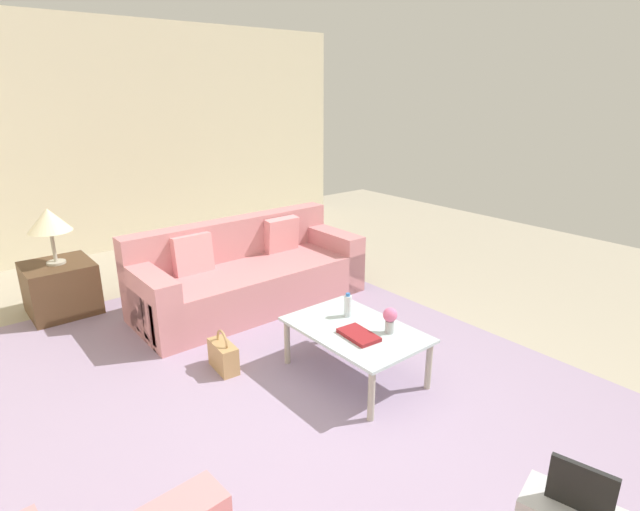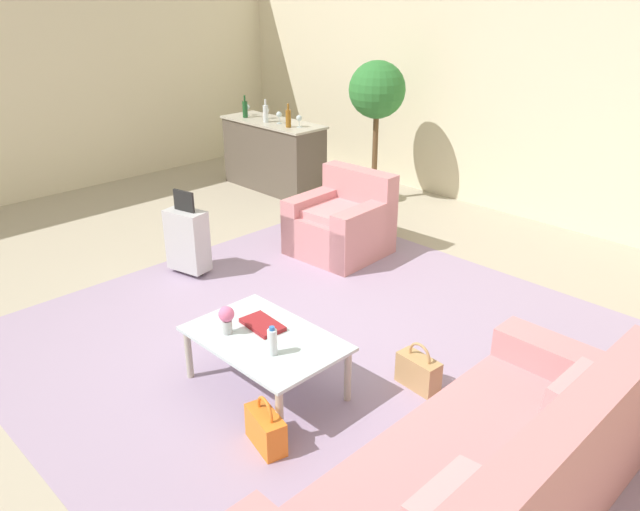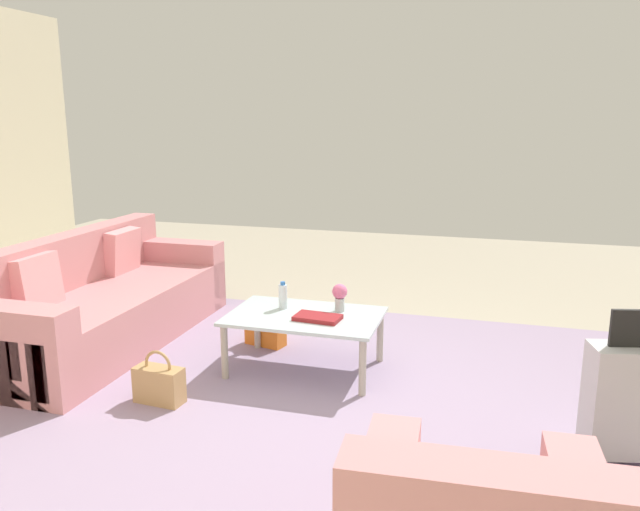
% 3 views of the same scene
% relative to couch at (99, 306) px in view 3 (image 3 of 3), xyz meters
% --- Properties ---
extents(ground_plane, '(12.00, 12.00, 0.00)m').
position_rel_couch_xyz_m(ground_plane, '(-2.20, 0.60, -0.30)').
color(ground_plane, '#A89E89').
extents(area_rug, '(5.20, 4.40, 0.01)m').
position_rel_couch_xyz_m(area_rug, '(-1.60, 0.80, -0.30)').
color(area_rug, '#9984A3').
rests_on(area_rug, ground).
extents(couch, '(0.95, 2.41, 0.88)m').
position_rel_couch_xyz_m(couch, '(0.00, 0.00, 0.00)').
color(couch, '#C67F84').
rests_on(couch, ground).
extents(coffee_table, '(1.09, 0.72, 0.42)m').
position_rel_couch_xyz_m(coffee_table, '(-1.80, 0.10, 0.07)').
color(coffee_table, silver).
rests_on(coffee_table, ground).
extents(water_bottle, '(0.06, 0.06, 0.20)m').
position_rel_couch_xyz_m(water_bottle, '(-1.60, 0.00, 0.21)').
color(water_bottle, silver).
rests_on(water_bottle, coffee_table).
extents(coffee_table_book, '(0.33, 0.22, 0.03)m').
position_rel_couch_xyz_m(coffee_table_book, '(-1.92, 0.18, 0.13)').
color(coffee_table_book, maroon).
rests_on(coffee_table_book, coffee_table).
extents(flower_vase, '(0.11, 0.11, 0.21)m').
position_rel_couch_xyz_m(flower_vase, '(-2.02, -0.05, 0.24)').
color(flower_vase, '#B2B7BC').
rests_on(flower_vase, coffee_table).
extents(suitcase_silver, '(0.44, 0.31, 0.85)m').
position_rel_couch_xyz_m(suitcase_silver, '(-3.80, 0.80, 0.05)').
color(suitcase_silver, '#B7B7BC').
rests_on(suitcase_silver, ground).
extents(handbag_tan, '(0.33, 0.17, 0.36)m').
position_rel_couch_xyz_m(handbag_tan, '(-1.05, 0.87, -0.17)').
color(handbag_tan, tan).
rests_on(handbag_tan, ground).
extents(handbag_orange, '(0.34, 0.21, 0.36)m').
position_rel_couch_xyz_m(handbag_orange, '(-1.34, -0.29, -0.17)').
color(handbag_orange, orange).
rests_on(handbag_orange, ground).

